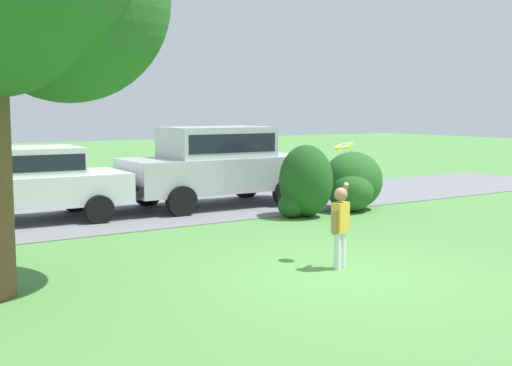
% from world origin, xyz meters
% --- Properties ---
extents(ground_plane, '(80.00, 80.00, 0.00)m').
position_xyz_m(ground_plane, '(0.00, 0.00, 0.00)').
color(ground_plane, '#518E42').
extents(driveway_strip, '(28.00, 4.40, 0.02)m').
position_xyz_m(driveway_strip, '(0.00, 6.96, 0.01)').
color(driveway_strip, slate).
rests_on(driveway_strip, ground).
extents(shrub_near_tree, '(1.24, 1.22, 1.57)m').
position_xyz_m(shrub_near_tree, '(2.83, 4.47, 0.74)').
color(shrub_near_tree, '#1E511C').
rests_on(shrub_near_tree, ground).
extents(shrub_centre_left, '(1.52, 1.41, 1.36)m').
position_xyz_m(shrub_centre_left, '(4.33, 4.63, 0.62)').
color(shrub_centre_left, '#286023').
rests_on(shrub_centre_left, ground).
extents(parked_sedan, '(4.50, 2.29, 1.56)m').
position_xyz_m(parked_sedan, '(-2.41, 7.04, 0.85)').
color(parked_sedan, white).
rests_on(parked_sedan, ground).
extents(parked_suv, '(4.74, 2.17, 1.92)m').
position_xyz_m(parked_suv, '(2.00, 6.85, 1.08)').
color(parked_suv, silver).
rests_on(parked_suv, ground).
extents(child_thrower, '(0.41, 0.34, 1.29)m').
position_xyz_m(child_thrower, '(0.32, 0.37, 0.72)').
color(child_thrower, white).
rests_on(child_thrower, ground).
extents(frisbee, '(0.28, 0.28, 0.11)m').
position_xyz_m(frisbee, '(0.77, 0.82, 1.78)').
color(frisbee, yellow).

